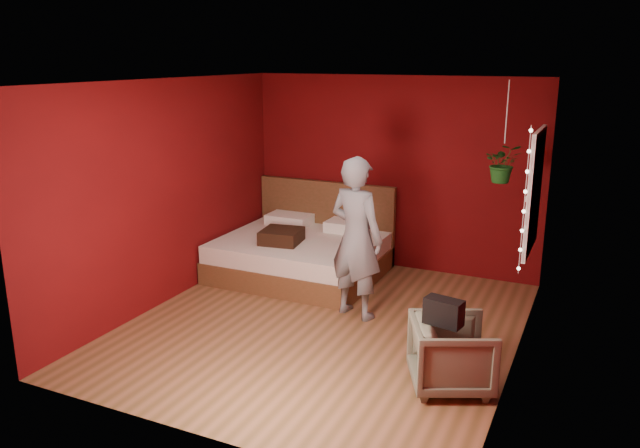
{
  "coord_description": "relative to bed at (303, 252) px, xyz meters",
  "views": [
    {
      "loc": [
        2.61,
        -5.69,
        2.85
      ],
      "look_at": [
        -0.22,
        0.4,
        1.02
      ],
      "focal_mm": 35.0,
      "sensor_mm": 36.0,
      "label": 1
    }
  ],
  "objects": [
    {
      "name": "floor",
      "position": [
        0.95,
        -1.42,
        -0.29
      ],
      "size": [
        4.5,
        4.5,
        0.0
      ],
      "primitive_type": "plane",
      "color": "brown",
      "rests_on": "ground"
    },
    {
      "name": "bed",
      "position": [
        0.0,
        0.0,
        0.0
      ],
      "size": [
        2.05,
        1.74,
        1.13
      ],
      "color": "brown",
      "rests_on": "ground"
    },
    {
      "name": "room_walls",
      "position": [
        0.95,
        -1.42,
        1.39
      ],
      "size": [
        4.04,
        4.54,
        2.62
      ],
      "color": "#5C090B",
      "rests_on": "ground"
    },
    {
      "name": "throw_pillow",
      "position": [
        -0.13,
        -0.36,
        0.31
      ],
      "size": [
        0.55,
        0.55,
        0.17
      ],
      "primitive_type": "cube",
      "rotation": [
        0.0,
        0.0,
        0.15
      ],
      "color": "black",
      "rests_on": "bed"
    },
    {
      "name": "handbag",
      "position": [
        2.45,
        -2.23,
        0.45
      ],
      "size": [
        0.35,
        0.22,
        0.23
      ],
      "primitive_type": "cube",
      "rotation": [
        0.0,
        0.0,
        -0.19
      ],
      "color": "black",
      "rests_on": "armchair"
    },
    {
      "name": "window",
      "position": [
        2.92,
        -0.52,
        1.21
      ],
      "size": [
        0.05,
        0.97,
        1.27
      ],
      "color": "white",
      "rests_on": "room_walls"
    },
    {
      "name": "fairy_lights",
      "position": [
        2.89,
        -1.05,
        1.21
      ],
      "size": [
        0.04,
        0.04,
        1.45
      ],
      "color": "silver",
      "rests_on": "room_walls"
    },
    {
      "name": "armchair",
      "position": [
        2.51,
        -2.12,
        0.02
      ],
      "size": [
        0.91,
        0.9,
        0.63
      ],
      "primitive_type": "imported",
      "rotation": [
        0.0,
        0.0,
        2.0
      ],
      "color": "#696852",
      "rests_on": "ground"
    },
    {
      "name": "hanging_plant",
      "position": [
        2.54,
        -0.22,
        1.42
      ],
      "size": [
        0.46,
        0.42,
        1.1
      ],
      "color": "silver",
      "rests_on": "room_walls"
    },
    {
      "name": "person",
      "position": [
        1.15,
        -1.0,
        0.61
      ],
      "size": [
        0.75,
        0.59,
        1.82
      ],
      "primitive_type": "imported",
      "rotation": [
        0.0,
        0.0,
        2.88
      ],
      "color": "slate",
      "rests_on": "ground"
    }
  ]
}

